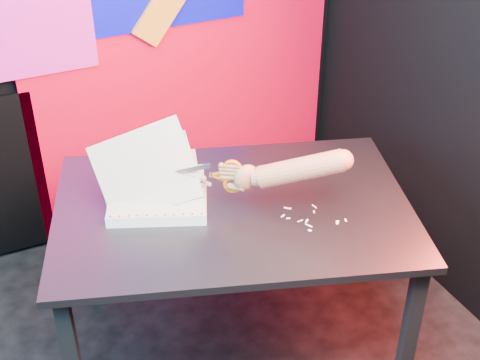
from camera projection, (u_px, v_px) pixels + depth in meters
room at (148, 137)px, 1.70m from camera, size 3.01×3.01×2.71m
backdrop at (62, 68)px, 3.05m from camera, size 2.88×0.05×2.08m
work_table at (233, 223)px, 2.53m from camera, size 1.53×1.26×0.75m
printout_stack at (157, 199)px, 2.47m from camera, size 0.43×0.38×0.34m
scissors at (228, 176)px, 2.41m from camera, size 0.21×0.14×0.14m
hand_forearm at (291, 170)px, 2.36m from camera, size 0.40×0.28×0.19m
paper_clippings at (310, 218)px, 2.42m from camera, size 0.21×0.18×0.00m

